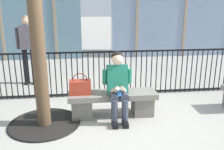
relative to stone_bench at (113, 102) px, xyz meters
name	(u,v)px	position (x,y,z in m)	size (l,w,h in m)	color
ground_plane	(113,115)	(0.00, 0.00, -0.27)	(60.00, 60.00, 0.00)	#B2ADA3
stone_bench	(113,102)	(0.00, 0.00, 0.00)	(1.60, 0.44, 0.45)	gray
seated_person_with_phone	(118,84)	(0.08, -0.13, 0.38)	(0.52, 0.66, 1.21)	#383D4C
handbag_on_bench	(80,87)	(-0.58, -0.01, 0.31)	(0.38, 0.19, 0.39)	#B23823
bystander_at_railing	(28,45)	(-1.86, 2.10, 0.73)	(0.55, 0.30, 1.71)	black
plaza_railing	(107,73)	(0.00, 1.04, 0.24)	(8.13, 0.04, 1.01)	black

